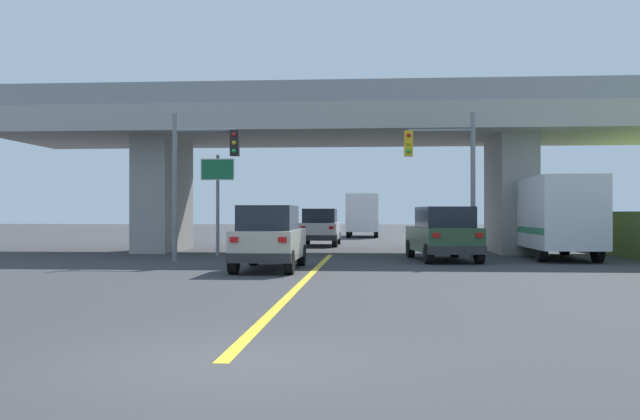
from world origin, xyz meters
TOP-DOWN VIEW (x-y plane):
  - ground at (0.00, 24.47)m, footprint 160.00×160.00m
  - overpass_bridge at (0.00, 24.47)m, footprint 30.29×8.14m
  - lane_divider_stripe at (0.00, 11.01)m, footprint 0.20×22.02m
  - suv_lead at (-1.44, 13.87)m, footprint 1.90×4.66m
  - suv_crossing at (4.43, 18.60)m, footprint 2.58×5.05m
  - box_truck at (8.92, 20.00)m, footprint 2.33×6.63m
  - sedan_oncoming at (-1.06, 30.49)m, footprint 2.02×4.76m
  - traffic_signal_nearside at (4.67, 18.57)m, footprint 2.64×0.36m
  - traffic_signal_farside at (-4.72, 17.61)m, footprint 2.50×0.36m
  - highway_sign at (-4.76, 21.40)m, footprint 1.43×0.17m
  - semi_truck_distant at (1.04, 45.10)m, footprint 2.33×6.94m

SIDE VIEW (x-z plane):
  - ground at x=0.00m, z-range 0.00..0.00m
  - lane_divider_stripe at x=0.00m, z-range 0.00..0.01m
  - suv_lead at x=-1.44m, z-range 0.00..2.02m
  - sedan_oncoming at x=-1.06m, z-range 0.01..2.03m
  - suv_crossing at x=4.43m, z-range 0.01..2.03m
  - box_truck at x=8.92m, z-range 0.07..3.23m
  - semi_truck_distant at x=1.04m, z-range 0.07..3.25m
  - highway_sign at x=-4.76m, z-range 0.95..5.20m
  - traffic_signal_farside at x=-4.72m, z-range 0.72..6.21m
  - traffic_signal_nearside at x=4.67m, z-range 0.73..6.26m
  - overpass_bridge at x=0.00m, z-range 1.48..8.69m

